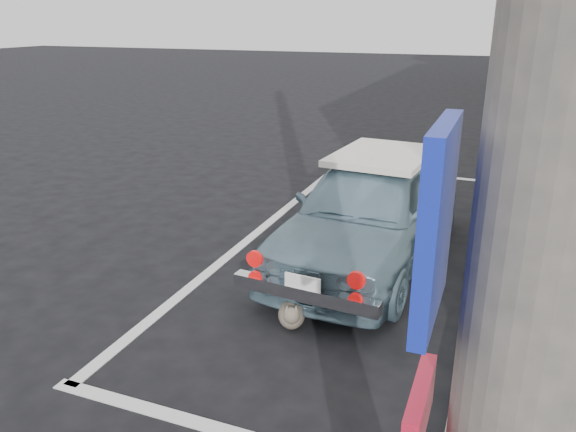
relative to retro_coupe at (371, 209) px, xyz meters
name	(u,v)px	position (x,y,z in m)	size (l,w,h in m)	color
ground	(207,376)	(-0.64, -2.61, -0.61)	(80.00, 80.00, 0.00)	black
pline_front	(413,174)	(-0.14, 3.89, -0.61)	(3.00, 0.12, 0.01)	silver
pline_side	(259,230)	(-1.54, 0.39, -0.61)	(0.12, 7.00, 0.01)	silver
retro_coupe	(371,209)	(0.00, 0.00, 0.00)	(1.75, 3.68, 1.21)	slate
cat	(292,313)	(-0.29, -1.68, -0.48)	(0.36, 0.53, 0.29)	#6A6051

